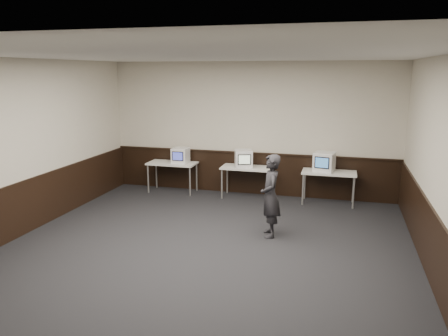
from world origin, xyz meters
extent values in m
plane|color=black|center=(0.00, 0.00, 0.00)|extent=(8.00, 8.00, 0.00)
plane|color=white|center=(0.00, 0.00, 3.20)|extent=(8.00, 8.00, 0.00)
plane|color=beige|center=(0.00, 4.00, 1.60)|extent=(7.00, 0.00, 7.00)
plane|color=beige|center=(0.00, -4.00, 1.60)|extent=(7.00, 0.00, 7.00)
plane|color=beige|center=(-3.50, 0.00, 1.60)|extent=(0.00, 8.00, 8.00)
plane|color=beige|center=(3.50, 0.00, 1.60)|extent=(0.00, 8.00, 8.00)
cube|color=black|center=(0.00, 3.98, 0.50)|extent=(6.98, 0.04, 1.00)
cube|color=black|center=(-3.48, 0.00, 0.50)|extent=(0.04, 7.98, 1.00)
cube|color=black|center=(3.48, 0.00, 0.50)|extent=(0.04, 7.98, 1.00)
cube|color=black|center=(0.00, 3.96, 1.02)|extent=(6.98, 0.06, 0.04)
cube|color=silver|center=(-1.90, 3.60, 0.73)|extent=(1.20, 0.60, 0.04)
cylinder|color=#999999|center=(-2.45, 3.35, 0.35)|extent=(0.04, 0.04, 0.71)
cylinder|color=#999999|center=(-1.35, 3.35, 0.35)|extent=(0.04, 0.04, 0.71)
cylinder|color=#999999|center=(-2.45, 3.85, 0.35)|extent=(0.04, 0.04, 0.71)
cylinder|color=#999999|center=(-1.35, 3.85, 0.35)|extent=(0.04, 0.04, 0.71)
cube|color=silver|center=(0.00, 3.60, 0.73)|extent=(1.20, 0.60, 0.04)
cylinder|color=#999999|center=(-0.55, 3.35, 0.35)|extent=(0.04, 0.04, 0.71)
cylinder|color=#999999|center=(0.55, 3.35, 0.35)|extent=(0.04, 0.04, 0.71)
cylinder|color=#999999|center=(-0.55, 3.85, 0.35)|extent=(0.04, 0.04, 0.71)
cylinder|color=#999999|center=(0.55, 3.85, 0.35)|extent=(0.04, 0.04, 0.71)
cube|color=silver|center=(1.90, 3.60, 0.73)|extent=(1.20, 0.60, 0.04)
cylinder|color=#999999|center=(1.35, 3.35, 0.35)|extent=(0.04, 0.04, 0.71)
cylinder|color=#999999|center=(2.45, 3.35, 0.35)|extent=(0.04, 0.04, 0.71)
cylinder|color=#999999|center=(1.35, 3.85, 0.35)|extent=(0.04, 0.04, 0.71)
cylinder|color=#999999|center=(2.45, 3.85, 0.35)|extent=(0.04, 0.04, 0.71)
cube|color=white|center=(-1.68, 3.61, 0.94)|extent=(0.38, 0.40, 0.38)
cube|color=black|center=(-1.67, 3.41, 0.96)|extent=(0.28, 0.02, 0.23)
cube|color=#3C45B1|center=(-1.67, 3.40, 0.96)|extent=(0.25, 0.01, 0.19)
cube|color=white|center=(-0.08, 3.57, 0.95)|extent=(0.51, 0.53, 0.40)
cube|color=black|center=(-0.01, 3.36, 0.97)|extent=(0.29, 0.11, 0.24)
cube|color=silver|center=(-0.01, 3.35, 0.97)|extent=(0.25, 0.08, 0.20)
cube|color=white|center=(1.78, 3.61, 0.97)|extent=(0.51, 0.53, 0.44)
cube|color=black|center=(1.74, 3.39, 0.99)|extent=(0.32, 0.08, 0.26)
cube|color=#35669D|center=(1.74, 3.38, 0.99)|extent=(0.28, 0.06, 0.22)
imported|color=black|center=(0.95, 1.26, 0.76)|extent=(0.51, 0.64, 1.52)
camera|label=1|loc=(2.14, -6.28, 2.97)|focal=35.00mm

